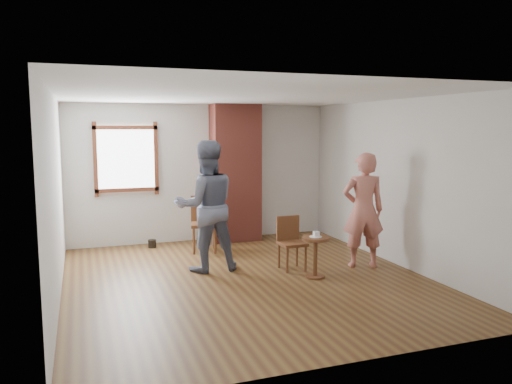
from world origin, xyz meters
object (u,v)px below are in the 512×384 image
(man, at_px, (206,206))
(stoneware_crock, at_px, (208,230))
(person_pink, at_px, (363,210))
(dining_chair_right, at_px, (291,240))
(dining_chair_left, at_px, (204,220))
(side_table, at_px, (315,250))

(man, bearing_deg, stoneware_crock, -105.08)
(person_pink, bearing_deg, stoneware_crock, -35.01)
(dining_chair_right, bearing_deg, stoneware_crock, 109.18)
(dining_chair_left, height_order, dining_chair_right, dining_chair_left)
(side_table, bearing_deg, dining_chair_right, 104.92)
(side_table, xyz_separation_m, person_pink, (0.95, 0.29, 0.49))
(dining_chair_left, height_order, side_table, dining_chair_left)
(stoneware_crock, relative_size, person_pink, 0.28)
(dining_chair_left, distance_m, man, 1.32)
(person_pink, bearing_deg, side_table, 32.97)
(man, distance_m, person_pink, 2.42)
(dining_chair_right, distance_m, man, 1.39)
(stoneware_crock, xyz_separation_m, dining_chair_right, (0.78, -2.08, 0.21))
(stoneware_crock, bearing_deg, dining_chair_left, -111.30)
(dining_chair_left, bearing_deg, dining_chair_right, -45.71)
(side_table, bearing_deg, man, 147.16)
(stoneware_crock, xyz_separation_m, dining_chair_left, (-0.20, -0.52, 0.30))
(dining_chair_right, height_order, man, man)
(stoneware_crock, height_order, dining_chair_left, dining_chair_left)
(dining_chair_left, bearing_deg, side_table, -49.86)
(dining_chair_right, distance_m, person_pink, 1.22)
(side_table, height_order, man, man)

